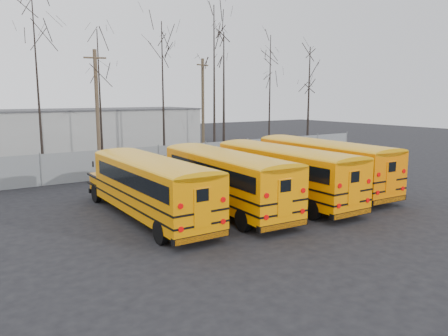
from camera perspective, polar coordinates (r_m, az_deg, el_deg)
ground at (r=21.89m, az=5.19°, el=-5.31°), size 120.00×120.00×0.00m
fence at (r=31.73m, az=-8.53°, el=1.07°), size 40.00×0.04×2.00m
distant_building at (r=50.92m, az=-16.22°, el=5.05°), size 22.00×8.00×4.00m
bus_a at (r=19.84m, az=-9.64°, el=-1.90°), size 2.47×10.42×2.91m
bus_b at (r=21.17m, az=0.05°, el=-0.95°), size 3.03×10.74×2.97m
bus_c at (r=23.08m, az=7.69°, el=-0.12°), size 2.67×10.80×3.01m
bus_d at (r=26.07m, az=12.62°, el=0.90°), size 3.00×11.02×3.06m
utility_pole_left at (r=32.91m, az=-16.21°, el=7.24°), size 1.54×0.51×8.78m
utility_pole_right at (r=41.81m, az=-2.77°, el=8.13°), size 1.54×0.66×8.98m
tree_1 at (r=34.07m, az=-23.19°, el=10.25°), size 0.26×0.26×12.97m
tree_2 at (r=33.21m, az=-15.87°, el=8.29°), size 0.26×0.26×10.20m
tree_3 at (r=36.48m, az=-7.97°, el=9.58°), size 0.26×0.26×11.42m
tree_4 at (r=36.74m, az=-1.29°, el=10.72°), size 0.26×0.26×12.77m
tree_5 at (r=41.25m, az=-0.03°, el=9.57°), size 0.26×0.26×11.32m
tree_6 at (r=44.10m, az=5.99°, el=9.55°), size 0.26×0.26×11.38m
tree_7 at (r=45.60m, az=10.99°, el=8.79°), size 0.26×0.26×10.37m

